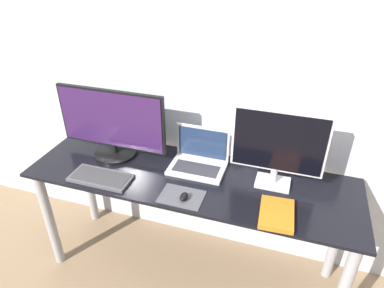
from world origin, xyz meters
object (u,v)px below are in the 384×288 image
at_px(monitor_left, 112,125).
at_px(keyboard, 101,178).
at_px(mouse, 184,197).
at_px(laptop, 199,158).
at_px(monitor_right, 278,146).
at_px(book, 277,214).

xyz_separation_m(monitor_left, keyboard, (0.05, -0.25, -0.20)).
relative_size(monitor_left, mouse, 10.57).
bearing_deg(laptop, monitor_right, -5.61).
bearing_deg(mouse, laptop, 93.03).
distance_m(laptop, book, 0.56).
xyz_separation_m(monitor_right, mouse, (-0.41, -0.27, -0.22)).
bearing_deg(monitor_right, mouse, -146.31).
height_order(laptop, mouse, laptop).
relative_size(laptop, keyboard, 0.92).
height_order(monitor_left, mouse, monitor_left).
bearing_deg(monitor_left, mouse, -26.90).
bearing_deg(book, mouse, -176.49).
height_order(monitor_left, laptop, monitor_left).
bearing_deg(book, monitor_left, 166.17).
distance_m(monitor_left, keyboard, 0.32).
height_order(monitor_right, book, monitor_right).
xyz_separation_m(mouse, book, (0.46, 0.03, -0.01)).
relative_size(keyboard, book, 1.46).
distance_m(monitor_right, book, 0.34).
xyz_separation_m(monitor_left, laptop, (0.52, 0.04, -0.15)).
bearing_deg(monitor_left, monitor_right, 0.01).
bearing_deg(monitor_right, monitor_left, -179.99).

